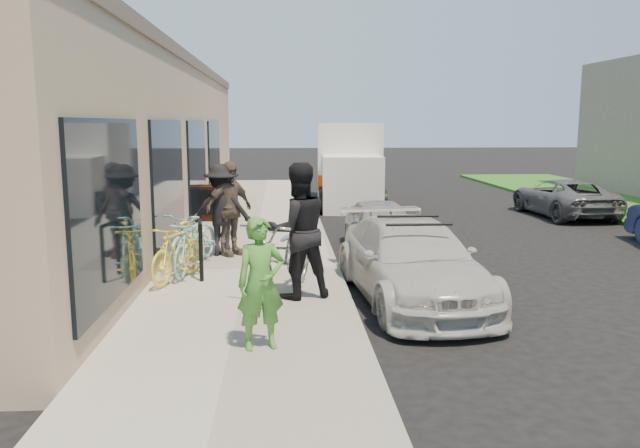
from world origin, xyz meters
name	(u,v)px	position (x,y,z in m)	size (l,w,h in m)	color
ground	(392,332)	(0.00, 0.00, 0.00)	(120.00, 120.00, 0.00)	black
sidewalk	(248,273)	(-2.00, 3.00, 0.07)	(3.00, 34.00, 0.15)	#A29E92
curb	(337,272)	(-0.45, 3.00, 0.07)	(0.12, 34.00, 0.13)	gray
storefront	(124,145)	(-5.24, 7.99, 2.12)	(3.60, 20.00, 4.22)	tan
bike_rack	(201,243)	(-2.73, 2.46, 0.71)	(0.15, 0.65, 0.93)	black
sandwich_board	(207,203)	(-3.30, 8.38, 0.62)	(0.60, 0.60, 0.92)	black
sedan_white	(412,261)	(0.53, 1.42, 0.60)	(2.05, 4.27, 1.24)	#BABBB6
sedan_silver	(382,226)	(0.65, 4.93, 0.55)	(1.29, 3.21, 1.09)	#9F9FA4
moving_truck	(348,168)	(0.83, 13.07, 1.18)	(2.31, 5.50, 2.65)	silver
far_car_gray	(563,197)	(6.66, 9.67, 0.54)	(1.78, 3.86, 1.07)	#4E5153
tandem_bike	(282,258)	(-1.40, 1.26, 0.71)	(0.75, 2.15, 1.13)	silver
woman_rider	(261,284)	(-1.64, -0.88, 0.89)	(0.54, 0.36, 1.48)	#458C2E
man_standing	(298,231)	(-1.17, 1.17, 1.12)	(0.95, 0.74, 1.95)	black
cruiser_bike_a	(190,247)	(-2.93, 2.68, 0.61)	(0.44, 1.55, 0.93)	#88CBB9
cruiser_bike_b	(194,238)	(-2.95, 3.36, 0.63)	(0.64, 1.83, 0.96)	#88CBB9
cruiser_bike_c	(177,252)	(-3.07, 2.23, 0.61)	(0.44, 1.55, 0.93)	yellow
bystander_a	(222,210)	(-2.53, 4.19, 1.02)	(1.13, 0.65, 1.74)	black
bystander_b	(229,209)	(-2.40, 4.15, 1.04)	(1.05, 0.44, 1.79)	brown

